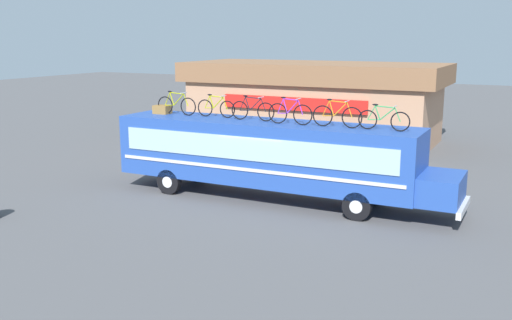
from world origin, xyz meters
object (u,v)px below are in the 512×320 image
Objects in this scene: rooftop_bicycle_4 at (290,113)px; rooftop_bicycle_5 at (337,116)px; luggage_bag_1 at (162,109)px; rooftop_bicycle_6 at (384,119)px; rooftop_bicycle_2 at (216,108)px; bus at (271,154)px; rooftop_bicycle_1 at (176,105)px; rooftop_bicycle_3 at (253,110)px.

rooftop_bicycle_4 is 1.71m from rooftop_bicycle_5.
rooftop_bicycle_6 is at bearing -1.72° from luggage_bag_1.
rooftop_bicycle_4 is 0.97× the size of rooftop_bicycle_6.
luggage_bag_1 is 0.39× the size of rooftop_bicycle_2.
rooftop_bicycle_6 reaches higher than bus.
rooftop_bicycle_1 reaches higher than rooftop_bicycle_6.
bus is at bearing 177.18° from rooftop_bicycle_5.
bus is 4.45m from rooftop_bicycle_6.
rooftop_bicycle_1 is at bearing -177.15° from rooftop_bicycle_2.
rooftop_bicycle_1 is 1.01× the size of rooftop_bicycle_3.
rooftop_bicycle_6 is at bearing -1.90° from rooftop_bicycle_3.
rooftop_bicycle_4 is 0.95× the size of rooftop_bicycle_5.
rooftop_bicycle_1 reaches higher than rooftop_bicycle_3.
rooftop_bicycle_1 is at bearing 178.27° from rooftop_bicycle_6.
rooftop_bicycle_1 reaches higher than bus.
rooftop_bicycle_3 is at bearing 178.10° from rooftop_bicycle_6.
bus is at bearing 165.64° from rooftop_bicycle_4.
rooftop_bicycle_3 is at bearing -1.50° from luggage_bag_1.
rooftop_bicycle_3 is (-0.78, 0.07, 1.57)m from bus.
rooftop_bicycle_2 is at bearing 171.94° from rooftop_bicycle_4.
rooftop_bicycle_6 is (6.62, -0.34, -0.00)m from rooftop_bicycle_2.
rooftop_bicycle_3 reaches higher than rooftop_bicycle_2.
rooftop_bicycle_1 is 8.39m from rooftop_bicycle_6.
rooftop_bicycle_2 is 0.98× the size of rooftop_bicycle_4.
rooftop_bicycle_5 is (2.56, -0.13, 1.58)m from bus.
bus is 2.91m from rooftop_bicycle_2.
rooftop_bicycle_5 is at bearing -4.29° from rooftop_bicycle_2.
rooftop_bicycle_5 is 1.61m from rooftop_bicycle_6.
rooftop_bicycle_1 is at bearing -1.59° from luggage_bag_1.
rooftop_bicycle_3 is 3.35m from rooftop_bicycle_5.
rooftop_bicycle_3 is at bearing 174.63° from bus.
rooftop_bicycle_1 is at bearing 177.80° from bus.
rooftop_bicycle_3 is at bearing 176.58° from rooftop_bicycle_5.
rooftop_bicycle_1 is 1.01× the size of rooftop_bicycle_5.
rooftop_bicycle_4 is at bearing -4.29° from rooftop_bicycle_1.
rooftop_bicycle_4 is (1.64, -0.29, 0.02)m from rooftop_bicycle_3.
luggage_bag_1 is 5.79m from rooftop_bicycle_4.
rooftop_bicycle_5 reaches higher than luggage_bag_1.
rooftop_bicycle_5 is at bearing -2.82° from bus.
bus is 7.85× the size of rooftop_bicycle_2.
rooftop_bicycle_2 is 6.63m from rooftop_bicycle_6.
rooftop_bicycle_1 reaches higher than luggage_bag_1.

